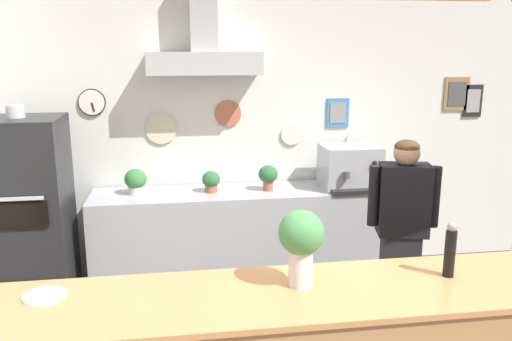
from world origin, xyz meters
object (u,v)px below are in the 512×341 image
Objects in this scene: shop_worker at (401,233)px; espresso_machine at (350,167)px; potted_oregano at (268,176)px; potted_rosemary at (136,181)px; pizza_oven at (27,218)px; potted_sage at (211,181)px; basil_vase at (301,242)px; condiment_plate at (45,296)px; pepper_grinder at (450,250)px.

espresso_machine is (-0.06, 1.06, 0.27)m from shop_worker.
potted_oregano is 1.02× the size of potted_rosemary.
potted_oregano is at bearing -2.37° from potted_rosemary.
pizza_oven is 1.57m from potted_sage.
pizza_oven is 2.73m from basil_vase.
potted_sage is at bearing 67.01° from condiment_plate.
potted_sage is at bearing 9.99° from pizza_oven.
shop_worker is (2.88, -0.82, 0.01)m from pizza_oven.
shop_worker is 2.32m from potted_rosemary.
pizza_oven is 8.89× the size of condiment_plate.
potted_oregano reaches higher than potted_sage.
condiment_plate is (-0.26, -2.22, 0.01)m from potted_rosemary.
espresso_machine is 1.30m from potted_sage.
condiment_plate is at bearing 177.26° from basil_vase.
shop_worker is 7.83× the size of condiment_plate.
potted_sage reaches higher than condiment_plate.
potted_oregano is at bearing -2.08° from potted_sage.
espresso_machine is at bearing 4.88° from pizza_oven.
pizza_oven reaches higher than pepper_grinder.
potted_rosemary is at bearing 177.63° from potted_oregano.
potted_rosemary is at bearing 112.84° from basil_vase.
potted_rosemary is at bearing 19.18° from pizza_oven.
shop_worker is 7.99× the size of potted_sage.
espresso_machine is at bearing -1.72° from potted_rosemary.
condiment_plate is at bearing 38.37° from shop_worker.
pepper_grinder is at bearing 89.07° from shop_worker.
pizza_oven reaches higher than potted_sage.
condiment_plate is (-1.45, -2.17, -0.00)m from potted_oregano.
shop_worker is 6.64× the size of potted_oregano.
espresso_machine is 2.29× the size of potted_rosemary.
basil_vase is (0.96, -2.28, 0.23)m from potted_rosemary.
pepper_grinder is 0.78m from basil_vase.
basil_vase reaches higher than potted_rosemary.
potted_oregano is 1.20× the size of potted_sage.
pizza_oven is 0.94m from potted_rosemary.
potted_sage is 2.51m from pepper_grinder.
pepper_grinder is at bearing -95.70° from espresso_machine.
pepper_grinder is (2.60, -1.99, 0.36)m from pizza_oven.
pizza_oven is 7.54× the size of potted_oregano.
pizza_oven is at bearing -160.82° from potted_rosemary.
potted_rosemary is 0.79× the size of pepper_grinder.
pizza_oven is at bearing -175.12° from espresso_machine.
basil_vase is at bearing -47.36° from pizza_oven.
potted_rosemary is 1.16× the size of condiment_plate.
potted_rosemary is 2.24m from condiment_plate.
pizza_oven reaches higher than potted_oregano.
pizza_oven is 2.08m from potted_oregano.
condiment_plate is at bearing -72.61° from pizza_oven.
potted_sage is 2.28m from basil_vase.
shop_worker is at bearing 25.86° from condiment_plate.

